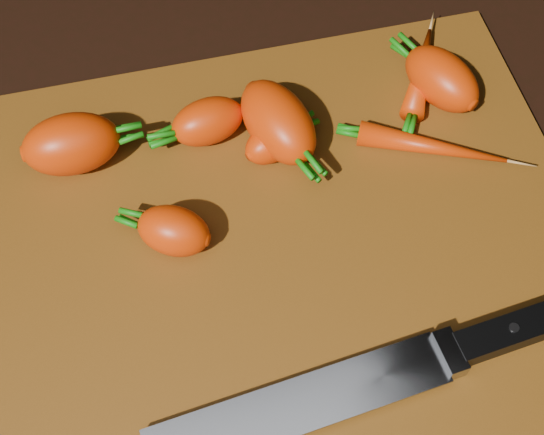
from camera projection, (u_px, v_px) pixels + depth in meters
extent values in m
cube|color=black|center=(275.00, 250.00, 0.62)|extent=(2.00, 2.00, 0.01)
cube|color=brown|center=(275.00, 243.00, 0.61)|extent=(0.50, 0.40, 0.01)
ellipsoid|color=red|center=(71.00, 144.00, 0.62)|extent=(0.08, 0.05, 0.05)
ellipsoid|color=red|center=(174.00, 231.00, 0.58)|extent=(0.07, 0.06, 0.04)
ellipsoid|color=red|center=(278.00, 122.00, 0.63)|extent=(0.07, 0.10, 0.05)
ellipsoid|color=red|center=(208.00, 121.00, 0.64)|extent=(0.07, 0.05, 0.04)
ellipsoid|color=red|center=(272.00, 142.00, 0.63)|extent=(0.06, 0.05, 0.03)
ellipsoid|color=red|center=(442.00, 79.00, 0.66)|extent=(0.07, 0.09, 0.05)
ellipsoid|color=red|center=(421.00, 71.00, 0.68)|extent=(0.07, 0.10, 0.02)
ellipsoid|color=red|center=(432.00, 147.00, 0.63)|extent=(0.12, 0.08, 0.02)
cube|color=gray|center=(307.00, 403.00, 0.53)|extent=(0.02, 0.03, 0.02)
cube|color=black|center=(398.00, 371.00, 0.54)|extent=(0.13, 0.04, 0.02)
cylinder|color=#B2B2B7|center=(375.00, 376.00, 0.53)|extent=(0.01, 0.01, 0.00)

